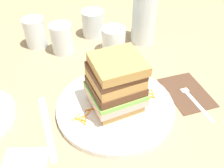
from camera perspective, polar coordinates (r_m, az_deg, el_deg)
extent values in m
plane|color=#9E8460|center=(0.64, 1.47, -3.62)|extent=(3.00, 3.00, 0.00)
cylinder|color=white|center=(0.61, 0.75, -5.22)|extent=(0.29, 0.29, 0.02)
cube|color=tan|center=(0.59, 0.76, -3.93)|extent=(0.12, 0.12, 0.02)
cube|color=#E0A393|center=(0.58, 0.78, -2.50)|extent=(0.13, 0.13, 0.02)
cube|color=#7AB74C|center=(0.57, 0.79, -1.44)|extent=(0.13, 0.13, 0.01)
cube|color=#56331E|center=(0.56, 0.81, -0.27)|extent=(0.13, 0.12, 0.02)
cube|color=tan|center=(0.55, 0.83, 1.43)|extent=(0.12, 0.12, 0.02)
cube|color=#56331E|center=(0.53, 0.85, 3.02)|extent=(0.12, 0.12, 0.02)
cube|color=tan|center=(0.52, 1.34, 4.64)|extent=(0.12, 0.11, 0.03)
cylinder|color=orange|center=(0.58, -6.10, -7.28)|extent=(0.03, 0.02, 0.00)
cylinder|color=orange|center=(0.58, -8.37, -7.62)|extent=(0.03, 0.02, 0.00)
cylinder|color=orange|center=(0.57, -7.18, -8.53)|extent=(0.02, 0.03, 0.00)
cylinder|color=orange|center=(0.57, -7.34, -7.65)|extent=(0.02, 0.01, 0.00)
cylinder|color=orange|center=(0.57, -7.28, -8.19)|extent=(0.03, 0.02, 0.00)
cylinder|color=orange|center=(0.59, -4.89, -5.80)|extent=(0.03, 0.01, 0.00)
cylinder|color=orange|center=(0.57, -6.20, -8.45)|extent=(0.01, 0.02, 0.00)
cylinder|color=orange|center=(0.62, 6.60, -3.08)|extent=(0.02, 0.02, 0.00)
cylinder|color=orange|center=(0.62, 6.31, -3.27)|extent=(0.02, 0.00, 0.00)
cylinder|color=orange|center=(0.63, 8.63, -2.79)|extent=(0.02, 0.02, 0.00)
cylinder|color=orange|center=(0.61, 6.61, -3.75)|extent=(0.02, 0.01, 0.00)
cylinder|color=orange|center=(0.63, 8.40, -2.13)|extent=(0.03, 0.02, 0.00)
cylinder|color=orange|center=(0.63, 7.07, -2.55)|extent=(0.02, 0.00, 0.00)
cylinder|color=orange|center=(0.64, 9.37, -2.13)|extent=(0.01, 0.03, 0.00)
cylinder|color=orange|center=(0.62, 7.08, -2.96)|extent=(0.03, 0.02, 0.00)
cylinder|color=orange|center=(0.64, 8.32, -1.24)|extent=(0.01, 0.02, 0.00)
cube|color=#4C3323|center=(0.68, 16.80, -1.79)|extent=(0.11, 0.15, 0.00)
cube|color=silver|center=(0.65, 19.47, -4.63)|extent=(0.02, 0.11, 0.00)
cube|color=silver|center=(0.69, 16.48, -1.18)|extent=(0.02, 0.02, 0.00)
cylinder|color=silver|center=(0.71, 15.83, 0.40)|extent=(0.01, 0.04, 0.00)
cylinder|color=silver|center=(0.70, 15.45, 0.29)|extent=(0.01, 0.04, 0.00)
cylinder|color=silver|center=(0.70, 15.06, 0.19)|extent=(0.01, 0.04, 0.00)
cylinder|color=silver|center=(0.70, 14.67, 0.08)|extent=(0.01, 0.04, 0.00)
cube|color=silver|center=(0.56, -13.93, -13.26)|extent=(0.02, 0.10, 0.00)
cube|color=silver|center=(0.63, -15.36, -6.15)|extent=(0.02, 0.11, 0.00)
cylinder|color=white|center=(0.79, 0.37, 10.07)|extent=(0.07, 0.07, 0.08)
cylinder|color=orange|center=(0.80, 0.36, 9.27)|extent=(0.07, 0.07, 0.06)
cylinder|color=silver|center=(0.82, 7.58, 16.69)|extent=(0.08, 0.08, 0.23)
cylinder|color=silver|center=(0.80, -11.45, 10.24)|extent=(0.07, 0.07, 0.09)
cylinder|color=silver|center=(0.86, -17.29, 11.26)|extent=(0.07, 0.07, 0.09)
cylinder|color=silver|center=(0.88, -4.37, 13.73)|extent=(0.08, 0.08, 0.09)
cube|color=pink|center=(0.55, -19.50, -16.84)|extent=(0.11, 0.10, 0.00)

